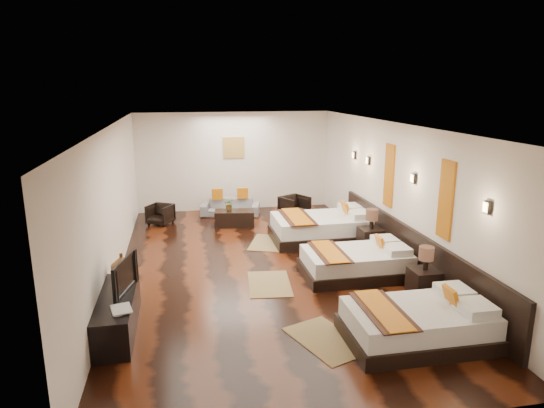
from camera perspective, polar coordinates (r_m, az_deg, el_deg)
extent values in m
cube|color=black|center=(9.60, -1.19, -7.52)|extent=(5.50, 9.50, 0.01)
cube|color=white|center=(8.96, -1.29, 9.39)|extent=(5.50, 9.50, 0.01)
cube|color=silver|center=(13.80, -4.55, 5.09)|extent=(5.50, 0.01, 2.80)
cube|color=silver|center=(9.15, -18.48, -0.13)|extent=(0.01, 9.50, 2.80)
cube|color=silver|center=(10.00, 14.49, 1.30)|extent=(0.01, 9.50, 2.80)
cube|color=black|center=(9.55, 15.96, -5.32)|extent=(0.08, 6.60, 0.90)
cube|color=black|center=(7.28, 16.87, -14.58)|extent=(2.03, 1.26, 0.21)
cube|color=white|center=(7.16, 17.01, -12.81)|extent=(1.93, 1.16, 0.29)
cube|color=#CB6D0E|center=(7.28, 20.59, -10.39)|extent=(0.15, 0.31, 0.31)
cube|color=#38190F|center=(6.88, 13.09, -12.28)|extent=(0.53, 1.28, 0.02)
cube|color=#CB6D0E|center=(6.87, 13.10, -12.17)|extent=(0.37, 1.28, 0.02)
cube|color=black|center=(9.29, 9.91, -7.78)|extent=(2.00, 1.24, 0.21)
cube|color=white|center=(9.20, 9.98, -6.35)|extent=(1.91, 1.14, 0.29)
cube|color=#CB6D0E|center=(9.29, 12.80, -4.61)|extent=(0.15, 0.31, 0.31)
cube|color=#38190F|center=(8.99, 6.87, -5.71)|extent=(0.52, 1.26, 0.02)
cube|color=#CB6D0E|center=(8.98, 6.88, -5.62)|extent=(0.36, 1.26, 0.02)
cube|color=black|center=(11.24, 6.01, -3.70)|extent=(2.34, 1.45, 0.24)
cube|color=white|center=(11.15, 6.04, -2.28)|extent=(2.22, 1.33, 0.33)
cube|color=#CB6D0E|center=(11.24, 8.80, -0.65)|extent=(0.17, 0.36, 0.36)
cube|color=#38190F|center=(10.95, 3.00, -1.57)|extent=(0.61, 1.47, 0.02)
cube|color=#CB6D0E|center=(10.94, 3.00, -1.48)|extent=(0.42, 1.47, 0.02)
cube|color=black|center=(8.57, 17.65, -9.07)|extent=(0.46, 0.46, 0.52)
cylinder|color=black|center=(8.44, 17.83, -6.81)|extent=(0.08, 0.08, 0.21)
cylinder|color=#3F2619|center=(8.38, 17.93, -5.62)|extent=(0.25, 0.25, 0.23)
cube|color=black|center=(10.53, 11.68, -4.27)|extent=(0.49, 0.49, 0.54)
cylinder|color=black|center=(10.42, 11.78, -2.29)|extent=(0.09, 0.09, 0.22)
cylinder|color=#3F2619|center=(10.37, 11.83, -1.25)|extent=(0.26, 0.26, 0.24)
cube|color=olive|center=(7.09, 6.48, -15.77)|extent=(1.13, 1.39, 0.01)
cube|color=olive|center=(8.81, -0.31, -9.48)|extent=(0.87, 1.27, 0.01)
cube|color=olive|center=(11.01, -0.47, -4.63)|extent=(1.12, 1.38, 0.01)
cube|color=black|center=(7.51, -17.92, -12.30)|extent=(0.50, 1.80, 0.55)
imported|color=black|center=(7.41, -17.72, -8.12)|extent=(0.35, 0.91, 0.52)
imported|color=black|center=(6.91, -18.61, -12.03)|extent=(0.33, 0.40, 0.03)
imported|color=brown|center=(8.08, -17.49, -6.87)|extent=(0.34, 0.34, 0.35)
imported|color=gray|center=(13.32, -5.00, -0.37)|extent=(1.70, 0.96, 0.47)
imported|color=black|center=(12.73, -13.17, -1.21)|extent=(0.79, 0.79, 0.53)
imported|color=black|center=(12.98, 2.71, -0.37)|extent=(0.90, 0.91, 0.62)
cube|color=black|center=(12.32, -4.48, -1.70)|extent=(1.06, 0.63, 0.40)
imported|color=#255D1F|center=(12.30, -5.11, -0.07)|extent=(0.31, 0.28, 0.29)
cube|color=#D86014|center=(8.29, 20.02, 0.48)|extent=(0.04, 0.40, 1.30)
cube|color=#D86014|center=(10.20, 13.78, 3.31)|extent=(0.04, 0.40, 1.30)
cube|color=black|center=(7.36, 24.30, -0.35)|extent=(0.06, 0.12, 0.18)
cube|color=#FFD18C|center=(7.34, 24.11, -0.36)|extent=(0.02, 0.10, 0.14)
cube|color=black|center=(9.19, 16.54, 2.95)|extent=(0.06, 0.12, 0.18)
cube|color=#FFD18C|center=(9.18, 16.37, 2.95)|extent=(0.02, 0.10, 0.14)
cube|color=black|center=(11.16, 11.41, 5.10)|extent=(0.06, 0.12, 0.18)
cube|color=#FFD18C|center=(11.15, 11.27, 5.10)|extent=(0.02, 0.10, 0.14)
cube|color=black|center=(11.99, 9.80, 5.77)|extent=(0.06, 0.12, 0.18)
cube|color=#FFD18C|center=(11.98, 9.66, 5.76)|extent=(0.02, 0.10, 0.14)
cube|color=#AD873F|center=(13.73, -4.58, 6.72)|extent=(0.60, 0.04, 0.60)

